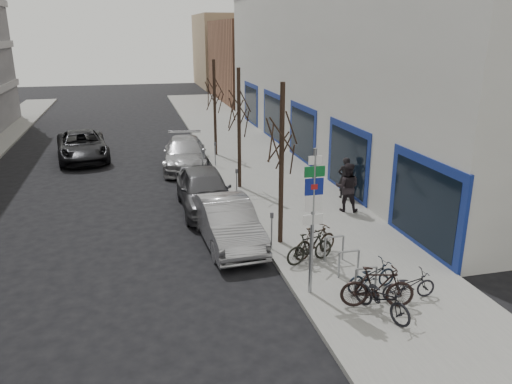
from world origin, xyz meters
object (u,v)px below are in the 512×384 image
bike_rack (349,261)px  lane_car (82,146)px  meter_front (272,227)px  bike_mid_curb (372,274)px  highway_sign_pole (313,214)px  meter_back (215,151)px  parked_car_front (227,222)px  tree_far (214,85)px  bike_near_right (377,287)px  bike_near_left (382,295)px  bike_far_curb (409,283)px  parked_car_back (185,153)px  parked_car_mid (204,190)px  pedestrian_near (345,178)px  bike_mid_inner (310,247)px  tree_near (282,127)px  meter_mid (237,180)px  pedestrian_far (347,187)px  tree_mid (239,100)px  bike_far_inner (315,241)px

bike_rack → lane_car: bearing=116.7°
meter_front → bike_mid_curb: 3.81m
highway_sign_pole → meter_front: highway_sign_pole is taller
meter_back → parked_car_front: size_ratio=0.27×
meter_back → highway_sign_pole: bearing=-89.0°
tree_far → bike_near_right: size_ratio=2.86×
bike_rack → meter_back: size_ratio=1.78×
highway_sign_pole → lane_car: bearing=112.2°
bike_near_left → bike_far_curb: size_ratio=1.22×
bike_far_curb → parked_car_back: (-4.23, 15.45, 0.18)m
bike_near_left → parked_car_mid: (-3.09, 9.28, 0.13)m
highway_sign_pole → pedestrian_near: bearing=60.3°
bike_mid_curb → bike_mid_inner: bearing=15.9°
tree_near → tree_far: size_ratio=1.00×
meter_mid → tree_far: bearing=86.8°
parked_car_back → pedestrian_far: bearing=-51.3°
tree_near → bike_near_right: (1.20, -4.65, -3.37)m
bike_mid_curb → meter_mid: bearing=0.6°
parked_car_front → parked_car_mid: bearing=90.7°
meter_front → bike_mid_inner: meter_front is taller
highway_sign_pole → bike_near_left: 2.67m
tree_mid → bike_mid_curb: bearing=-81.8°
tree_near → bike_near_right: bearing=-75.5°
bike_rack → parked_car_mid: bearing=113.7°
highway_sign_pole → tree_mid: (0.20, 10.01, 1.65)m
tree_near → tree_far: (0.00, 13.00, 0.00)m
bike_near_left → bike_rack: bearing=68.1°
bike_near_left → parked_car_mid: size_ratio=0.37×
bike_rack → meter_back: 13.50m
bike_far_inner → lane_car: (-8.18, 15.62, 0.11)m
tree_far → bike_far_inner: bearing=-87.1°
tree_mid → bike_far_inner: bearing=-84.7°
pedestrian_far → bike_mid_inner: bearing=79.6°
meter_back → bike_far_inner: meter_back is taller
bike_far_curb → parked_car_back: 16.02m
bike_mid_inner → pedestrian_near: (3.61, 5.63, 0.38)m
meter_back → parked_car_front: parked_car_front is taller
tree_mid → bike_mid_curb: 10.94m
parked_car_front → parked_car_mid: size_ratio=0.95×
bike_far_curb → parked_car_mid: parked_car_mid is taller
bike_mid_curb → bike_far_curb: 1.02m
meter_mid → highway_sign_pole: bearing=-88.3°
lane_car → tree_mid: bearing=-53.6°
bike_far_inner → tree_mid: bearing=-18.1°
highway_sign_pole → bike_mid_curb: highway_sign_pole is taller
highway_sign_pole → pedestrian_near: highway_sign_pole is taller
tree_near → bike_near_left: size_ratio=2.97×
tree_near → bike_far_curb: (2.23, -4.46, -3.49)m
meter_mid → tree_near: bearing=-84.9°
meter_mid → bike_near_right: size_ratio=0.66×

